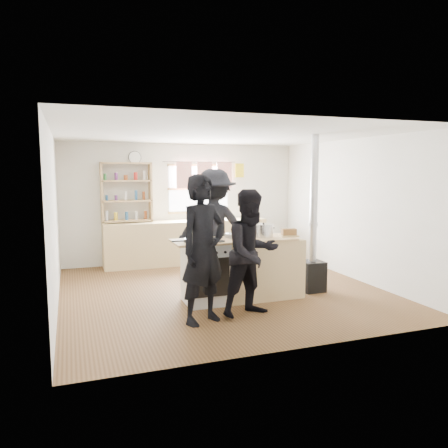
{
  "coord_description": "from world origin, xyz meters",
  "views": [
    {
      "loc": [
        -2.29,
        -6.53,
        1.94
      ],
      "look_at": [
        0.0,
        -0.1,
        1.1
      ],
      "focal_mm": 35.0,
      "sensor_mm": 36.0,
      "label": 1
    }
  ],
  "objects_px": {
    "skillet_greens": "(195,240)",
    "person_far": "(214,227)",
    "bread_board": "(289,233)",
    "stockpot_stove": "(205,232)",
    "person_near_left": "(203,249)",
    "cooking_island": "(243,269)",
    "roast_tray": "(238,235)",
    "thermos": "(219,213)",
    "stockpot_counter": "(263,230)",
    "person_near_right": "(252,253)",
    "flue_heater": "(313,251)"
  },
  "relations": [
    {
      "from": "stockpot_stove",
      "to": "person_near_left",
      "type": "distance_m",
      "value": 1.05
    },
    {
      "from": "thermos",
      "to": "stockpot_stove",
      "type": "height_order",
      "value": "thermos"
    },
    {
      "from": "cooking_island",
      "to": "person_near_left",
      "type": "xyz_separation_m",
      "value": [
        -0.86,
        -0.78,
        0.48
      ]
    },
    {
      "from": "skillet_greens",
      "to": "stockpot_stove",
      "type": "relative_size",
      "value": 1.23
    },
    {
      "from": "bread_board",
      "to": "person_near_left",
      "type": "bearing_deg",
      "value": -155.77
    },
    {
      "from": "skillet_greens",
      "to": "person_near_right",
      "type": "height_order",
      "value": "person_near_right"
    },
    {
      "from": "thermos",
      "to": "roast_tray",
      "type": "relative_size",
      "value": 0.74
    },
    {
      "from": "skillet_greens",
      "to": "person_far",
      "type": "height_order",
      "value": "person_far"
    },
    {
      "from": "skillet_greens",
      "to": "flue_heater",
      "type": "relative_size",
      "value": 0.12
    },
    {
      "from": "skillet_greens",
      "to": "roast_tray",
      "type": "height_order",
      "value": "roast_tray"
    },
    {
      "from": "thermos",
      "to": "person_far",
      "type": "distance_m",
      "value": 1.95
    },
    {
      "from": "person_near_right",
      "to": "person_far",
      "type": "relative_size",
      "value": 0.86
    },
    {
      "from": "roast_tray",
      "to": "bread_board",
      "type": "bearing_deg",
      "value": -9.73
    },
    {
      "from": "person_near_left",
      "to": "person_far",
      "type": "xyz_separation_m",
      "value": [
        0.72,
        1.73,
        0.03
      ]
    },
    {
      "from": "thermos",
      "to": "person_near_left",
      "type": "bearing_deg",
      "value": -111.87
    },
    {
      "from": "thermos",
      "to": "bread_board",
      "type": "xyz_separation_m",
      "value": [
        0.17,
        -2.83,
        -0.06
      ]
    },
    {
      "from": "cooking_island",
      "to": "person_far",
      "type": "distance_m",
      "value": 1.09
    },
    {
      "from": "bread_board",
      "to": "person_far",
      "type": "xyz_separation_m",
      "value": [
        -0.87,
        1.02,
        0.0
      ]
    },
    {
      "from": "roast_tray",
      "to": "stockpot_stove",
      "type": "xyz_separation_m",
      "value": [
        -0.48,
        0.15,
        0.05
      ]
    },
    {
      "from": "skillet_greens",
      "to": "person_near_right",
      "type": "xyz_separation_m",
      "value": [
        0.61,
        -0.65,
        -0.11
      ]
    },
    {
      "from": "cooking_island",
      "to": "bread_board",
      "type": "xyz_separation_m",
      "value": [
        0.73,
        -0.06,
        0.51
      ]
    },
    {
      "from": "cooking_island",
      "to": "roast_tray",
      "type": "distance_m",
      "value": 0.51
    },
    {
      "from": "skillet_greens",
      "to": "stockpot_stove",
      "type": "distance_m",
      "value": 0.39
    },
    {
      "from": "skillet_greens",
      "to": "flue_heater",
      "type": "distance_m",
      "value": 2.02
    },
    {
      "from": "thermos",
      "to": "person_near_left",
      "type": "relative_size",
      "value": 0.14
    },
    {
      "from": "cooking_island",
      "to": "skillet_greens",
      "type": "xyz_separation_m",
      "value": [
        -0.77,
        -0.08,
        0.49
      ]
    },
    {
      "from": "bread_board",
      "to": "flue_heater",
      "type": "xyz_separation_m",
      "value": [
        0.48,
        0.09,
        -0.33
      ]
    },
    {
      "from": "person_near_left",
      "to": "person_near_right",
      "type": "xyz_separation_m",
      "value": [
        0.69,
        0.05,
        -0.1
      ]
    },
    {
      "from": "skillet_greens",
      "to": "person_near_right",
      "type": "distance_m",
      "value": 0.9
    },
    {
      "from": "person_near_left",
      "to": "person_near_right",
      "type": "distance_m",
      "value": 0.7
    },
    {
      "from": "stockpot_counter",
      "to": "person_near_right",
      "type": "xyz_separation_m",
      "value": [
        -0.51,
        -0.75,
        -0.18
      ]
    },
    {
      "from": "person_near_left",
      "to": "stockpot_counter",
      "type": "bearing_deg",
      "value": 8.9
    },
    {
      "from": "cooking_island",
      "to": "stockpot_counter",
      "type": "distance_m",
      "value": 0.66
    },
    {
      "from": "person_near_right",
      "to": "person_far",
      "type": "height_order",
      "value": "person_far"
    },
    {
      "from": "roast_tray",
      "to": "cooking_island",
      "type": "bearing_deg",
      "value": -54.04
    },
    {
      "from": "cooking_island",
      "to": "thermos",
      "type": "bearing_deg",
      "value": 78.49
    },
    {
      "from": "bread_board",
      "to": "person_near_left",
      "type": "xyz_separation_m",
      "value": [
        -1.6,
        -0.72,
        -0.03
      ]
    },
    {
      "from": "skillet_greens",
      "to": "person_near_left",
      "type": "relative_size",
      "value": 0.16
    },
    {
      "from": "roast_tray",
      "to": "person_near_left",
      "type": "bearing_deg",
      "value": -133.43
    },
    {
      "from": "thermos",
      "to": "bread_board",
      "type": "height_order",
      "value": "thermos"
    },
    {
      "from": "stockpot_stove",
      "to": "cooking_island",
      "type": "bearing_deg",
      "value": -22.36
    },
    {
      "from": "stockpot_stove",
      "to": "stockpot_counter",
      "type": "height_order",
      "value": "stockpot_counter"
    },
    {
      "from": "thermos",
      "to": "stockpot_counter",
      "type": "height_order",
      "value": "thermos"
    },
    {
      "from": "roast_tray",
      "to": "bread_board",
      "type": "xyz_separation_m",
      "value": [
        0.79,
        -0.14,
        0.01
      ]
    },
    {
      "from": "flue_heater",
      "to": "person_far",
      "type": "relative_size",
      "value": 1.27
    },
    {
      "from": "person_near_right",
      "to": "cooking_island",
      "type": "bearing_deg",
      "value": 64.05
    },
    {
      "from": "roast_tray",
      "to": "person_near_right",
      "type": "distance_m",
      "value": 0.82
    },
    {
      "from": "roast_tray",
      "to": "bread_board",
      "type": "distance_m",
      "value": 0.8
    },
    {
      "from": "bread_board",
      "to": "person_near_right",
      "type": "relative_size",
      "value": 0.18
    },
    {
      "from": "person_far",
      "to": "cooking_island",
      "type": "bearing_deg",
      "value": 122.66
    }
  ]
}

